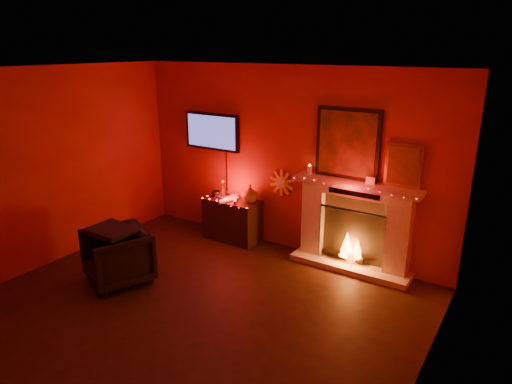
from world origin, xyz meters
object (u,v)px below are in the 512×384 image
Objects in this scene: tv at (212,132)px; sunburst_clock at (281,183)px; console_table at (233,217)px; fireplace at (354,218)px; armchair at (117,256)px.

tv reaches higher than sunburst_clock.
sunburst_clock is at bearing 16.49° from console_table.
console_table is at bearing -176.24° from fireplace.
armchair is (-1.20, -2.13, -0.65)m from sunburst_clock.
armchair is (0.05, -2.11, -1.29)m from tv.
fireplace is 2.34× the size of console_table.
sunburst_clock is 0.51× the size of armchair.
fireplace reaches higher than sunburst_clock.
tv is at bearing 159.66° from console_table.
sunburst_clock reaches higher than console_table.
console_table is (-0.73, -0.22, -0.63)m from sunburst_clock.
fireplace is at bearing -4.37° from sunburst_clock.
console_table is at bearing 100.11° from armchair.
console_table is at bearing -163.51° from sunburst_clock.
console_table is (0.51, -0.19, -1.27)m from tv.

